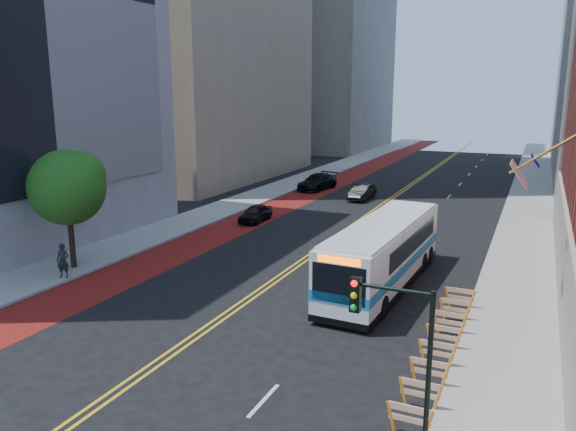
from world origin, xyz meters
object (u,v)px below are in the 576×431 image
at_px(car_b, 362,192).
at_px(pedestrian, 63,261).
at_px(traffic_signal, 396,339).
at_px(street_tree, 68,185).
at_px(car_a, 255,213).
at_px(car_c, 317,182).
at_px(transit_bus, 384,252).

xyz_separation_m(car_b, pedestrian, (-7.95, -28.70, 0.37)).
xyz_separation_m(traffic_signal, pedestrian, (-19.81, 7.90, -2.63)).
xyz_separation_m(street_tree, pedestrian, (0.84, -1.65, -3.82)).
bearing_deg(street_tree, car_a, 75.48).
bearing_deg(street_tree, car_b, 71.99).
bearing_deg(pedestrian, car_b, 56.62).
bearing_deg(pedestrian, traffic_signal, -39.64).
bearing_deg(car_b, car_a, -110.49).
relative_size(car_c, pedestrian, 2.96).
bearing_deg(transit_bus, car_a, 143.73).
xyz_separation_m(car_b, car_c, (-5.80, 3.40, 0.08)).
distance_m(car_b, car_c, 6.72).
bearing_deg(street_tree, car_c, 84.38).
relative_size(car_b, pedestrian, 2.33).
height_order(street_tree, pedestrian, street_tree).
bearing_deg(car_a, car_c, 91.33).
bearing_deg(traffic_signal, street_tree, 155.18).
bearing_deg(car_b, transit_bus, -68.91).
relative_size(transit_bus, pedestrian, 6.77).
distance_m(street_tree, car_a, 15.97).
xyz_separation_m(car_a, car_c, (-0.86, 15.54, 0.15)).
bearing_deg(street_tree, pedestrian, -62.97).
height_order(street_tree, transit_bus, street_tree).
relative_size(car_b, car_c, 0.79).
bearing_deg(street_tree, traffic_signal, -24.82).
height_order(traffic_signal, pedestrian, traffic_signal).
distance_m(street_tree, transit_bus, 17.63).
bearing_deg(car_a, traffic_signal, -57.36).
distance_m(car_b, pedestrian, 29.78).
distance_m(car_c, pedestrian, 32.17).
relative_size(traffic_signal, pedestrian, 2.71).
height_order(car_b, pedestrian, pedestrian).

